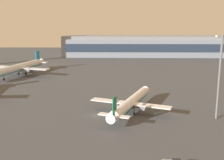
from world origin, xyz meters
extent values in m
plane|color=#424449|center=(0.00, 0.00, 0.00)|extent=(416.00, 416.00, 0.00)
cube|color=gray|center=(44.57, 145.24, 7.00)|extent=(162.77, 22.00, 14.00)
cube|color=#263347|center=(44.57, 134.04, 7.70)|extent=(156.26, 0.40, 6.16)
cube|color=gray|center=(44.57, 145.24, 15.20)|extent=(162.77, 19.80, 2.40)
cylinder|color=white|center=(11.24, 3.29, 3.59)|extent=(14.52, 30.60, 3.33)
cone|color=white|center=(17.33, 18.97, 3.59)|extent=(3.71, 3.11, 3.16)
cone|color=white|center=(5.08, -12.55, 3.59)|extent=(3.68, 3.37, 3.00)
cube|color=white|center=(10.92, 2.48, 3.42)|extent=(27.40, 13.42, 0.31)
cube|color=white|center=(5.68, -11.00, 3.77)|extent=(9.74, 5.45, 0.31)
cube|color=#146B4C|center=(5.78, -10.75, 6.44)|extent=(1.26, 2.71, 5.69)
cylinder|color=slate|center=(6.43, 4.22, 2.80)|extent=(2.94, 3.64, 1.93)
cylinder|color=slate|center=(15.41, 0.73, 2.80)|extent=(2.94, 3.64, 1.93)
cube|color=#146B4C|center=(11.24, 3.29, 2.68)|extent=(13.30, 28.13, 0.32)
cylinder|color=#333338|center=(14.89, 12.70, 2.04)|extent=(0.25, 0.25, 3.11)
cylinder|color=black|center=(14.89, 12.70, 0.48)|extent=(0.68, 1.03, 0.96)
cylinder|color=#333338|center=(8.65, 1.95, 2.04)|extent=(0.25, 0.25, 3.11)
cylinder|color=black|center=(8.65, 1.95, 0.48)|extent=(0.68, 1.03, 0.96)
cylinder|color=#333338|center=(12.24, 0.55, 2.04)|extent=(0.25, 0.25, 3.11)
cylinder|color=black|center=(12.24, 0.55, 0.48)|extent=(0.68, 1.03, 0.96)
cylinder|color=silver|center=(-47.23, 64.64, 4.48)|extent=(16.25, 38.65, 4.15)
cone|color=silver|center=(-40.60, 84.77, 4.48)|extent=(4.51, 4.07, 3.74)
cube|color=silver|center=(-46.89, 65.67, 4.26)|extent=(34.57, 15.09, 0.38)
cube|color=silver|center=(-41.25, 82.79, 4.70)|extent=(12.23, 6.25, 0.38)
cube|color=#1984B2|center=(-41.35, 82.48, 8.03)|extent=(1.41, 3.42, 7.10)
cylinder|color=slate|center=(-41.18, 63.79, 3.50)|extent=(3.51, 4.49, 2.40)
cylinder|color=slate|center=(-52.60, 67.55, 3.50)|extent=(3.51, 4.49, 2.40)
cube|color=#1984B2|center=(-47.23, 64.64, 3.34)|extent=(14.87, 35.54, 0.39)
cylinder|color=#333338|center=(-51.17, 52.68, 2.54)|extent=(0.31, 0.31, 3.88)
cylinder|color=black|center=(-51.17, 52.68, 0.60)|extent=(0.79, 1.28, 1.20)
cylinder|color=#333338|center=(-44.09, 66.48, 2.54)|extent=(0.31, 0.31, 3.88)
cylinder|color=black|center=(-44.09, 66.48, 0.60)|extent=(0.79, 1.28, 1.20)
cylinder|color=#333338|center=(-48.66, 67.98, 2.54)|extent=(0.31, 0.31, 3.88)
cylinder|color=black|center=(-48.66, 67.98, 0.60)|extent=(0.79, 1.28, 1.20)
cylinder|color=slate|center=(38.54, -2.34, 13.38)|extent=(0.70, 0.70, 26.77)
cube|color=slate|center=(38.54, -2.34, 26.17)|extent=(4.80, 0.40, 0.40)
sphere|color=#F9EAB2|center=(36.74, -2.34, 26.17)|extent=(0.90, 0.90, 0.90)
camera|label=1|loc=(6.48, -93.42, 32.63)|focal=47.44mm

